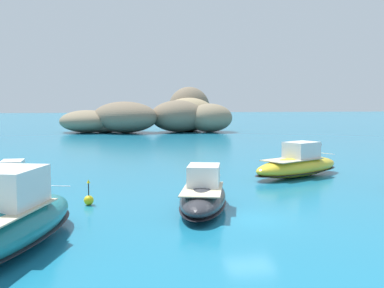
{
  "coord_description": "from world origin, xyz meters",
  "views": [
    {
      "loc": [
        -6.84,
        -23.12,
        6.02
      ],
      "look_at": [
        -0.6,
        14.17,
        2.52
      ],
      "focal_mm": 45.23,
      "sensor_mm": 36.0,
      "label": 1
    }
  ],
  "objects_px": {
    "islet_small": "(111,119)",
    "motorboat_white": "(12,181)",
    "channel_buoy": "(89,199)",
    "islet_large": "(190,114)",
    "motorboat_yellow": "(298,165)",
    "motorboat_teal": "(4,224)",
    "motorboat_charcoal": "(203,195)"
  },
  "relations": [
    {
      "from": "islet_small",
      "to": "channel_buoy",
      "type": "height_order",
      "value": "islet_small"
    },
    {
      "from": "motorboat_teal",
      "to": "islet_small",
      "type": "bearing_deg",
      "value": 86.54
    },
    {
      "from": "islet_large",
      "to": "motorboat_white",
      "type": "relative_size",
      "value": 2.85
    },
    {
      "from": "motorboat_charcoal",
      "to": "channel_buoy",
      "type": "distance_m",
      "value": 6.63
    },
    {
      "from": "islet_large",
      "to": "motorboat_charcoal",
      "type": "xyz_separation_m",
      "value": [
        -9.89,
        -65.52,
        -2.51
      ]
    },
    {
      "from": "islet_large",
      "to": "motorboat_charcoal",
      "type": "distance_m",
      "value": 66.31
    },
    {
      "from": "motorboat_white",
      "to": "islet_large",
      "type": "bearing_deg",
      "value": 69.8
    },
    {
      "from": "islet_small",
      "to": "channel_buoy",
      "type": "xyz_separation_m",
      "value": [
        -1.25,
        -61.32,
        -2.06
      ]
    },
    {
      "from": "islet_small",
      "to": "motorboat_yellow",
      "type": "height_order",
      "value": "islet_small"
    },
    {
      "from": "motorboat_charcoal",
      "to": "channel_buoy",
      "type": "xyz_separation_m",
      "value": [
        -6.23,
        2.21,
        -0.47
      ]
    },
    {
      "from": "motorboat_white",
      "to": "motorboat_teal",
      "type": "distance_m",
      "value": 13.5
    },
    {
      "from": "motorboat_yellow",
      "to": "motorboat_teal",
      "type": "xyz_separation_m",
      "value": [
        -18.62,
        -15.75,
        0.18
      ]
    },
    {
      "from": "motorboat_teal",
      "to": "channel_buoy",
      "type": "distance_m",
      "value": 8.51
    },
    {
      "from": "islet_small",
      "to": "motorboat_charcoal",
      "type": "relative_size",
      "value": 2.56
    },
    {
      "from": "motorboat_yellow",
      "to": "motorboat_teal",
      "type": "distance_m",
      "value": 24.39
    },
    {
      "from": "islet_large",
      "to": "motorboat_teal",
      "type": "distance_m",
      "value": 73.8
    },
    {
      "from": "channel_buoy",
      "to": "motorboat_charcoal",
      "type": "bearing_deg",
      "value": -19.5
    },
    {
      "from": "motorboat_charcoal",
      "to": "motorboat_white",
      "type": "relative_size",
      "value": 1.27
    },
    {
      "from": "islet_small",
      "to": "motorboat_white",
      "type": "distance_m",
      "value": 56.35
    },
    {
      "from": "motorboat_charcoal",
      "to": "motorboat_yellow",
      "type": "bearing_deg",
      "value": 46.68
    },
    {
      "from": "motorboat_white",
      "to": "motorboat_teal",
      "type": "height_order",
      "value": "motorboat_teal"
    },
    {
      "from": "islet_large",
      "to": "channel_buoy",
      "type": "distance_m",
      "value": 65.4
    },
    {
      "from": "channel_buoy",
      "to": "islet_small",
      "type": "bearing_deg",
      "value": 88.83
    },
    {
      "from": "islet_large",
      "to": "motorboat_white",
      "type": "xyz_separation_m",
      "value": [
        -21.32,
        -57.95,
        -2.66
      ]
    },
    {
      "from": "motorboat_white",
      "to": "channel_buoy",
      "type": "distance_m",
      "value": 7.47
    },
    {
      "from": "islet_small",
      "to": "motorboat_white",
      "type": "height_order",
      "value": "islet_small"
    },
    {
      "from": "motorboat_yellow",
      "to": "motorboat_white",
      "type": "relative_size",
      "value": 1.38
    },
    {
      "from": "islet_small",
      "to": "channel_buoy",
      "type": "distance_m",
      "value": 61.36
    },
    {
      "from": "motorboat_yellow",
      "to": "motorboat_teal",
      "type": "bearing_deg",
      "value": -139.76
    },
    {
      "from": "islet_small",
      "to": "motorboat_charcoal",
      "type": "bearing_deg",
      "value": -85.52
    },
    {
      "from": "islet_large",
      "to": "motorboat_yellow",
      "type": "height_order",
      "value": "islet_large"
    },
    {
      "from": "motorboat_yellow",
      "to": "islet_large",
      "type": "bearing_deg",
      "value": 89.54
    }
  ]
}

